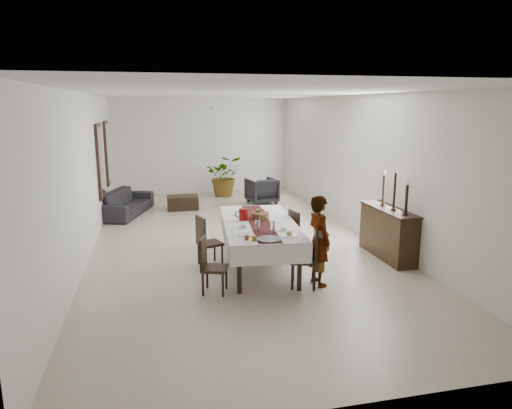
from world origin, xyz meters
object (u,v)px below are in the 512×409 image
Objects in this scene: dining_table_top at (259,224)px; woman at (319,241)px; sofa at (125,203)px; sideboard_body at (388,234)px; red_pitcher at (243,214)px.

woman is at bearing -50.07° from dining_table_top.
sofa is at bearing 21.11° from woman.
sideboard_body is 7.20m from sofa.
red_pitcher reaches higher than sofa.
sofa is at bearing 117.23° from red_pitcher.
sideboard_body reaches higher than sofa.
woman is 2.13m from sideboard_body.
sideboard_body is 0.70× the size of sofa.
dining_table_top is at bearing 25.56° from woman.
red_pitcher is 5.27m from sofa.
dining_table_top is 12.00× the size of red_pitcher.
woman reaches higher than sideboard_body.
sideboard_body is at bearing 3.96° from dining_table_top.
sofa is (-2.65, 4.84, -0.47)m from dining_table_top.
woman is (0.76, -1.11, -0.04)m from dining_table_top.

